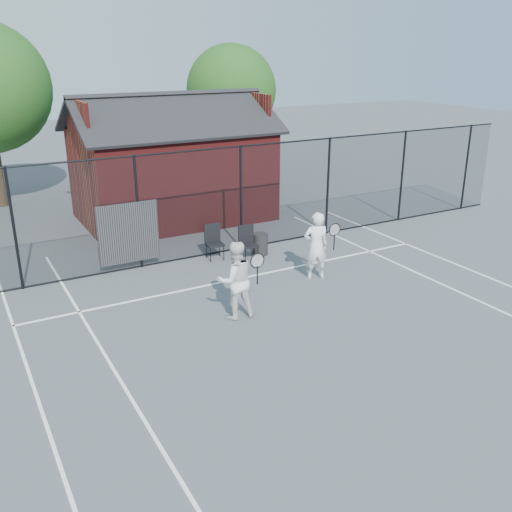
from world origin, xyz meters
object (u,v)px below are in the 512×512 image
clubhouse (173,171)px  player_front (316,246)px  chair_left (249,244)px  chair_right (215,243)px  waste_bin (260,244)px  player_back (235,280)px

clubhouse → player_front: 7.01m
chair_left → chair_right: bearing=151.4°
clubhouse → player_front: size_ratio=3.75×
player_front → waste_bin: (-0.35, 2.20, -0.56)m
clubhouse → waste_bin: size_ratio=10.52×
clubhouse → player_front: (1.10, -6.89, -0.74)m
waste_bin → chair_right: bearing=167.5°
player_front → chair_left: size_ratio=1.86×
chair_left → waste_bin: (0.49, 0.22, -0.16)m
clubhouse → player_front: bearing=-80.9°
player_front → chair_right: (-1.63, 2.49, -0.40)m
clubhouse → chair_left: bearing=-87.0°
player_front → waste_bin: bearing=99.1°
player_front → waste_bin: 2.30m
player_front → player_back: player_front is taller
player_back → chair_left: size_ratio=1.85×
player_back → waste_bin: size_ratio=2.79×
clubhouse → waste_bin: (0.75, -4.68, -1.30)m
clubhouse → player_back: size_ratio=3.77×
clubhouse → player_back: bearing=-102.0°
clubhouse → player_back: clubhouse is taller
player_back → chair_right: bearing=71.9°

